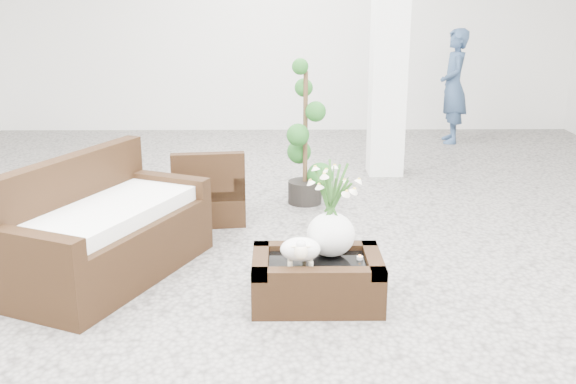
{
  "coord_description": "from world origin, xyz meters",
  "views": [
    {
      "loc": [
        -0.06,
        -5.11,
        2.1
      ],
      "look_at": [
        0.0,
        -0.1,
        0.62
      ],
      "focal_mm": 42.09,
      "sensor_mm": 36.0,
      "label": 1
    }
  ],
  "objects_px": {
    "armchair": "(208,183)",
    "topiary": "(305,134)",
    "loveseat": "(107,220)",
    "coffee_table": "(317,281)"
  },
  "relations": [
    {
      "from": "armchair",
      "to": "topiary",
      "type": "distance_m",
      "value": 1.13
    },
    {
      "from": "armchair",
      "to": "loveseat",
      "type": "bearing_deg",
      "value": 58.86
    },
    {
      "from": "loveseat",
      "to": "armchair",
      "type": "bearing_deg",
      "value": -0.07
    },
    {
      "from": "coffee_table",
      "to": "topiary",
      "type": "distance_m",
      "value": 2.42
    },
    {
      "from": "loveseat",
      "to": "topiary",
      "type": "relative_size",
      "value": 1.17
    },
    {
      "from": "armchair",
      "to": "coffee_table",
      "type": "bearing_deg",
      "value": 110.32
    },
    {
      "from": "loveseat",
      "to": "coffee_table",
      "type": "bearing_deg",
      "value": -82.74
    },
    {
      "from": "coffee_table",
      "to": "loveseat",
      "type": "relative_size",
      "value": 0.53
    },
    {
      "from": "coffee_table",
      "to": "loveseat",
      "type": "height_order",
      "value": "loveseat"
    },
    {
      "from": "armchair",
      "to": "loveseat",
      "type": "relative_size",
      "value": 0.42
    }
  ]
}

